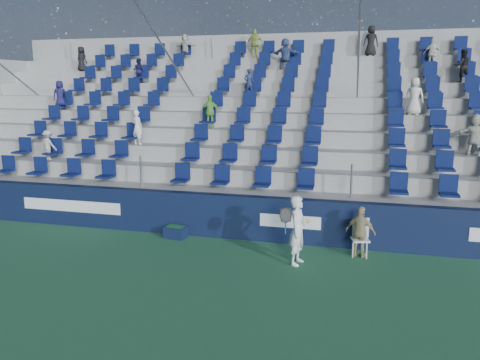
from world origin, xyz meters
name	(u,v)px	position (x,y,z in m)	size (l,w,h in m)	color
ground	(198,284)	(0.00, 0.00, 0.00)	(70.00, 70.00, 0.00)	#2B6541
sponsor_wall	(236,217)	(0.00, 3.15, 0.60)	(24.00, 0.32, 1.20)	#0E1734
grandstand	(271,140)	(0.00, 8.24, 2.14)	(24.00, 8.17, 6.63)	#A4A49F
tennis_player	(298,230)	(1.87, 1.68, 0.82)	(0.69, 0.67, 1.63)	white
line_judge_chair	(360,234)	(3.29, 2.65, 0.52)	(0.49, 0.50, 0.92)	white
line_judge	(361,232)	(3.29, 2.50, 0.63)	(0.74, 0.31, 1.26)	tan
ball_bin	(176,231)	(-1.61, 2.75, 0.18)	(0.64, 0.47, 0.33)	#0E1935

